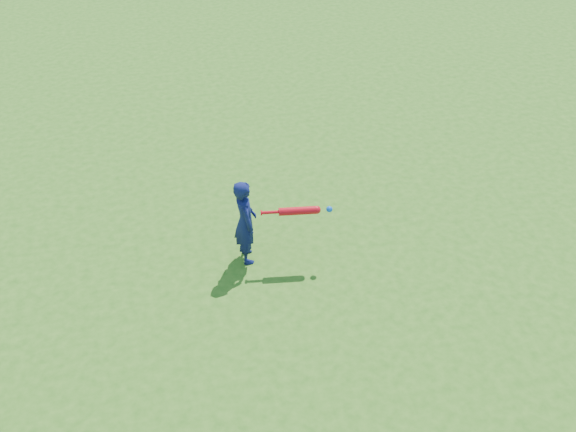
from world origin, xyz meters
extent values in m
plane|color=#2D6117|center=(0.00, 0.00, 0.00)|extent=(80.00, 80.00, 0.00)
imported|color=#10164C|center=(-0.60, 0.39, 0.55)|extent=(0.28, 0.41, 1.11)
cylinder|color=red|center=(-0.42, 0.31, 0.71)|extent=(0.02, 0.06, 0.06)
cylinder|color=red|center=(-0.32, 0.29, 0.71)|extent=(0.21, 0.07, 0.04)
cylinder|color=red|center=(0.00, 0.25, 0.71)|extent=(0.45, 0.15, 0.09)
sphere|color=red|center=(0.21, 0.22, 0.71)|extent=(0.09, 0.09, 0.09)
sphere|color=blue|center=(0.36, 0.20, 0.71)|extent=(0.07, 0.07, 0.07)
camera|label=1|loc=(-1.45, -5.48, 5.12)|focal=40.00mm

